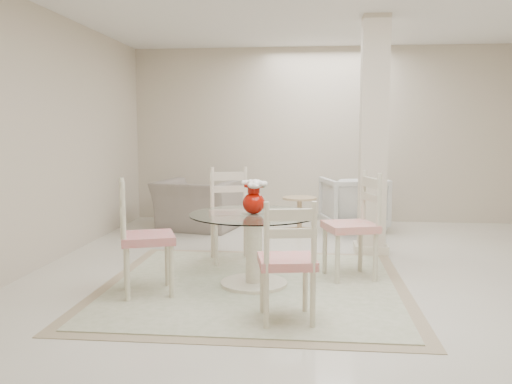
# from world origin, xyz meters

# --- Properties ---
(ground) EXTENTS (7.00, 7.00, 0.00)m
(ground) POSITION_xyz_m (0.00, 0.00, 0.00)
(ground) COLOR white
(ground) RESTS_ON ground
(room_shell) EXTENTS (6.02, 7.02, 2.71)m
(room_shell) POSITION_xyz_m (0.00, 0.00, 1.86)
(room_shell) COLOR beige
(room_shell) RESTS_ON ground
(column) EXTENTS (0.30, 0.30, 2.70)m
(column) POSITION_xyz_m (0.50, 1.30, 1.35)
(column) COLOR beige
(column) RESTS_ON ground
(area_rug) EXTENTS (2.79, 2.79, 0.02)m
(area_rug) POSITION_xyz_m (-0.72, -0.23, 0.01)
(area_rug) COLOR tan
(area_rug) RESTS_ON ground
(dining_table) EXTENTS (1.17, 1.17, 0.67)m
(dining_table) POSITION_xyz_m (-0.72, -0.23, 0.34)
(dining_table) COLOR #F9EDCD
(dining_table) RESTS_ON ground
(red_vase) EXTENTS (0.24, 0.22, 0.31)m
(red_vase) POSITION_xyz_m (-0.72, -0.23, 0.83)
(red_vase) COLOR #AA1005
(red_vase) RESTS_ON dining_table
(dining_chair_east) EXTENTS (0.57, 0.57, 1.14)m
(dining_chair_east) POSITION_xyz_m (0.24, 0.14, 0.60)
(dining_chair_east) COLOR beige
(dining_chair_east) RESTS_ON ground
(dining_chair_north) EXTENTS (0.55, 0.55, 1.12)m
(dining_chair_north) POSITION_xyz_m (-1.08, 0.73, 0.59)
(dining_chair_north) COLOR #EFE1C4
(dining_chair_north) RESTS_ON ground
(dining_chair_west) EXTENTS (0.57, 0.57, 1.11)m
(dining_chair_west) POSITION_xyz_m (-1.67, -0.59, 0.59)
(dining_chair_west) COLOR beige
(dining_chair_west) RESTS_ON ground
(dining_chair_south) EXTENTS (0.47, 0.47, 1.03)m
(dining_chair_south) POSITION_xyz_m (-0.37, -1.18, 0.54)
(dining_chair_south) COLOR #EDE4C3
(dining_chair_south) RESTS_ON ground
(recliner_taupe) EXTENTS (1.26, 1.16, 0.71)m
(recliner_taupe) POSITION_xyz_m (-1.82, 2.54, 0.35)
(recliner_taupe) COLOR gray
(recliner_taupe) RESTS_ON ground
(armchair_white) EXTENTS (1.00, 1.02, 0.77)m
(armchair_white) POSITION_xyz_m (0.40, 2.74, 0.38)
(armchair_white) COLOR silver
(armchair_white) RESTS_ON ground
(side_table) EXTENTS (0.48, 0.48, 0.50)m
(side_table) POSITION_xyz_m (-0.36, 2.46, 0.23)
(side_table) COLOR tan
(side_table) RESTS_ON ground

